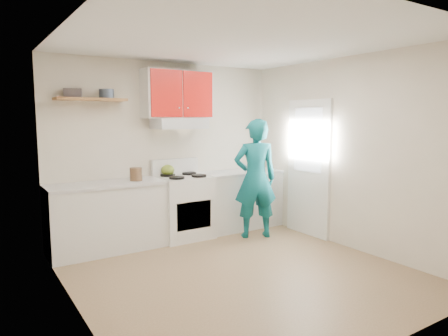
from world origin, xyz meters
TOP-DOWN VIEW (x-y plane):
  - floor at (0.00, 0.00)m, footprint 3.80×3.80m
  - ceiling at (0.00, 0.00)m, footprint 3.60×3.80m
  - back_wall at (0.00, 1.90)m, footprint 3.60×0.04m
  - front_wall at (0.00, -1.90)m, footprint 3.60×0.04m
  - left_wall at (-1.80, 0.00)m, footprint 0.04×3.80m
  - right_wall at (1.80, 0.00)m, footprint 0.04×3.80m
  - door at (1.78, 0.70)m, footprint 0.05×0.85m
  - door_glass at (1.75, 0.70)m, footprint 0.01×0.55m
  - counter_left at (-1.04, 1.60)m, footprint 1.52×0.60m
  - counter_right at (1.14, 1.60)m, footprint 1.32×0.60m
  - stove at (0.10, 1.57)m, footprint 0.76×0.65m
  - range_hood at (0.10, 1.68)m, footprint 0.76×0.44m
  - upper_cabinets at (0.10, 1.73)m, footprint 1.02×0.33m
  - shelf at (-1.15, 1.75)m, footprint 0.90×0.30m
  - books at (-1.37, 1.77)m, footprint 0.25×0.21m
  - tin at (-0.95, 1.71)m, footprint 0.26×0.26m
  - kettle at (-0.06, 1.76)m, footprint 0.26×0.26m
  - crock at (-0.63, 1.57)m, footprint 0.21×0.21m
  - cutting_board at (0.94, 1.61)m, footprint 0.32×0.26m
  - silicone_mat at (1.35, 1.53)m, footprint 0.32×0.27m
  - person at (1.01, 1.03)m, footprint 0.76×0.64m

SIDE VIEW (x-z plane):
  - floor at x=0.00m, z-range 0.00..0.00m
  - counter_left at x=-1.04m, z-range 0.00..0.90m
  - counter_right at x=1.14m, z-range 0.00..0.90m
  - stove at x=0.10m, z-range 0.00..0.92m
  - person at x=1.01m, z-range 0.00..1.77m
  - silicone_mat at x=1.35m, z-range 0.90..0.91m
  - cutting_board at x=0.94m, z-range 0.90..0.92m
  - crock at x=-0.63m, z-range 0.90..1.10m
  - kettle at x=-0.06m, z-range 0.92..1.09m
  - door at x=1.78m, z-range 0.00..2.05m
  - back_wall at x=0.00m, z-range 0.00..2.60m
  - front_wall at x=0.00m, z-range 0.00..2.60m
  - left_wall at x=-1.80m, z-range 0.00..2.60m
  - right_wall at x=1.80m, z-range 0.00..2.60m
  - door_glass at x=1.75m, z-range 0.98..1.92m
  - range_hood at x=0.10m, z-range 1.62..1.77m
  - shelf at x=-1.15m, z-range 2.00..2.04m
  - books at x=-1.37m, z-range 2.04..2.15m
  - tin at x=-0.95m, z-range 2.04..2.16m
  - upper_cabinets at x=0.10m, z-range 1.77..2.47m
  - ceiling at x=0.00m, z-range 2.58..2.62m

